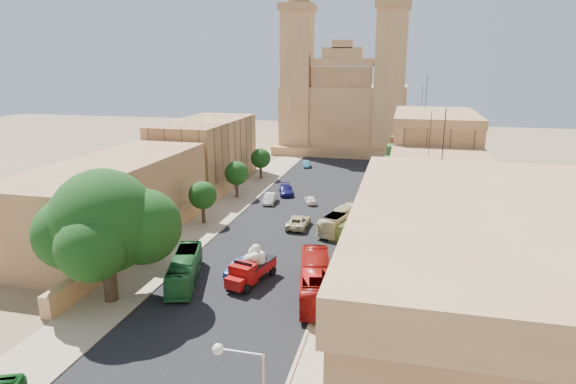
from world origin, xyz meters
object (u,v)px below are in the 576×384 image
at_px(street_tree_b, 203,195).
at_px(car_white_b, 310,200).
at_px(bus_red_east, 315,279).
at_px(car_white_a, 270,198).
at_px(pedestrian_c, 362,242).
at_px(car_dkblue, 286,190).
at_px(olive_pickup, 339,228).
at_px(car_cream, 298,222).
at_px(street_tree_a, 152,227).
at_px(car_blue_b, 306,164).
at_px(street_tree_c, 236,173).
at_px(church, 345,107).
at_px(red_truck, 251,267).
at_px(car_blue_a, 237,267).
at_px(ficus_tree, 105,225).
at_px(pedestrian_a, 331,277).
at_px(street_tree_d, 261,158).
at_px(bus_cream_east, 341,220).
at_px(bus_green_north, 185,269).

distance_m(street_tree_b, car_white_b, 15.96).
distance_m(bus_red_east, car_white_b, 27.16).
xyz_separation_m(car_white_a, pedestrian_c, (13.92, -14.19, 0.09)).
xyz_separation_m(car_dkblue, pedestrian_c, (12.78, -19.02, 0.07)).
relative_size(olive_pickup, car_cream, 0.89).
bearing_deg(car_white_b, olive_pickup, 91.57).
distance_m(street_tree_a, car_blue_b, 47.31).
relative_size(street_tree_c, car_dkblue, 1.10).
bearing_deg(church, car_dkblue, -94.98).
relative_size(street_tree_b, street_tree_c, 0.99).
height_order(red_truck, car_white_a, red_truck).
relative_size(car_cream, pedestrian_c, 3.31).
xyz_separation_m(street_tree_a, street_tree_b, (0.00, 12.00, -0.05)).
bearing_deg(car_cream, car_blue_a, 78.12).
xyz_separation_m(ficus_tree, car_blue_b, (4.97, 54.88, -5.89)).
height_order(olive_pickup, pedestrian_a, olive_pickup).
height_order(street_tree_d, olive_pickup, street_tree_d).
distance_m(church, bus_cream_east, 54.29).
height_order(church, olive_pickup, church).
bearing_deg(church, car_cream, -88.44).
height_order(church, car_white_b, church).
xyz_separation_m(car_dkblue, car_white_b, (4.36, -3.77, -0.15)).
relative_size(bus_green_north, pedestrian_a, 5.30).
relative_size(street_tree_d, car_white_a, 1.27).
xyz_separation_m(bus_cream_east, car_cream, (-5.04, -0.17, -0.54)).
height_order(bus_cream_east, car_white_a, bus_cream_east).
bearing_deg(pedestrian_a, church, -106.31).
bearing_deg(car_blue_b, street_tree_a, -110.27).
relative_size(pedestrian_a, pedestrian_c, 1.10).
xyz_separation_m(pedestrian_a, pedestrian_c, (1.83, 9.23, -0.08)).
xyz_separation_m(olive_pickup, car_cream, (-5.04, 1.79, -0.18)).
distance_m(church, red_truck, 69.24).
relative_size(bus_red_east, bus_cream_east, 1.15).
bearing_deg(olive_pickup, ficus_tree, -129.36).
distance_m(olive_pickup, bus_cream_east, 1.99).
height_order(pedestrian_a, pedestrian_c, pedestrian_a).
height_order(ficus_tree, bus_cream_east, ficus_tree).
bearing_deg(car_blue_a, bus_green_north, -137.37).
bearing_deg(street_tree_c, car_blue_b, 76.32).
height_order(olive_pickup, car_cream, olive_pickup).
bearing_deg(car_dkblue, pedestrian_a, -85.87).
bearing_deg(church, ficus_tree, -97.18).
xyz_separation_m(red_truck, pedestrian_c, (8.76, 10.17, -0.68)).
bearing_deg(bus_red_east, pedestrian_a, -126.50).
bearing_deg(red_truck, bus_cream_east, 69.08).
xyz_separation_m(street_tree_c, car_white_a, (5.41, -1.79, -2.86)).
bearing_deg(bus_cream_east, car_white_a, -22.16).
xyz_separation_m(street_tree_a, car_white_b, (10.92, 23.27, -2.98)).
bearing_deg(bus_green_north, bus_red_east, -16.18).
bearing_deg(street_tree_c, car_dkblue, 24.90).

